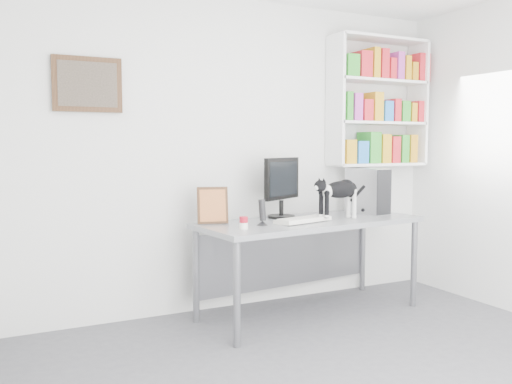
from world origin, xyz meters
TOP-DOWN VIEW (x-y plane):
  - room at (0.00, 0.00)m, footprint 4.01×4.01m
  - bookshelf at (1.40, 1.85)m, footprint 1.03×0.28m
  - wall_art at (-1.30, 1.97)m, footprint 0.52×0.04m
  - desk at (0.41, 1.49)m, footprint 2.02×0.97m
  - monitor at (0.25, 1.71)m, footprint 0.55×0.45m
  - keyboard at (0.28, 1.39)m, footprint 0.52×0.30m
  - pc_tower at (1.13, 1.65)m, footprint 0.23×0.43m
  - speaker at (-0.09, 1.39)m, footprint 0.10×0.10m
  - leaning_print at (-0.41, 1.64)m, footprint 0.26×0.16m
  - soup_can at (-0.31, 1.28)m, footprint 0.07×0.07m
  - cat at (0.64, 1.40)m, footprint 0.57×0.27m

SIDE VIEW (x-z plane):
  - desk at x=0.41m, z-range 0.00..0.81m
  - keyboard at x=0.28m, z-range 0.81..0.85m
  - soup_can at x=-0.31m, z-range 0.81..0.90m
  - speaker at x=-0.09m, z-range 0.81..1.02m
  - leaning_print at x=-0.41m, z-range 0.81..1.12m
  - cat at x=0.64m, z-range 0.81..1.15m
  - pc_tower at x=1.13m, z-range 0.81..1.22m
  - monitor at x=0.25m, z-range 0.81..1.34m
  - room at x=0.00m, z-range 0.00..2.70m
  - bookshelf at x=1.40m, z-range 1.23..2.47m
  - wall_art at x=-1.30m, z-range 1.69..2.11m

